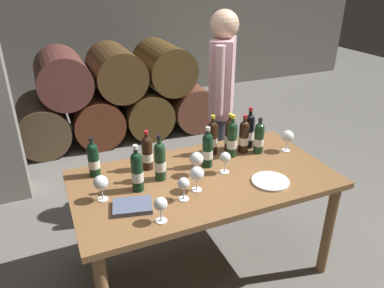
# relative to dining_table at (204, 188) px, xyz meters

# --- Properties ---
(ground_plane) EXTENTS (14.00, 14.00, 0.00)m
(ground_plane) POSITION_rel_dining_table_xyz_m (0.00, 0.00, -0.67)
(ground_plane) COLOR #66635E
(cellar_back_wall) EXTENTS (10.00, 0.24, 2.80)m
(cellar_back_wall) POSITION_rel_dining_table_xyz_m (0.00, 4.20, 0.73)
(cellar_back_wall) COLOR slate
(cellar_back_wall) RESTS_ON ground_plane
(barrel_stack) EXTENTS (2.49, 0.90, 1.15)m
(barrel_stack) POSITION_rel_dining_table_xyz_m (-0.00, 2.60, -0.13)
(barrel_stack) COLOR brown
(barrel_stack) RESTS_ON ground_plane
(dining_table) EXTENTS (1.70, 0.90, 0.76)m
(dining_table) POSITION_rel_dining_table_xyz_m (0.00, 0.00, 0.00)
(dining_table) COLOR brown
(dining_table) RESTS_ON ground_plane
(wine_bottle_0) EXTENTS (0.07, 0.07, 0.27)m
(wine_bottle_0) POSITION_rel_dining_table_xyz_m (0.52, 0.16, 0.21)
(wine_bottle_0) COLOR #19381E
(wine_bottle_0) RESTS_ON dining_table
(wine_bottle_1) EXTENTS (0.07, 0.07, 0.32)m
(wine_bottle_1) POSITION_rel_dining_table_xyz_m (0.31, 0.19, 0.23)
(wine_bottle_1) COLOR #19381E
(wine_bottle_1) RESTS_ON dining_table
(wine_bottle_2) EXTENTS (0.07, 0.07, 0.29)m
(wine_bottle_2) POSITION_rel_dining_table_xyz_m (0.34, 0.28, 0.22)
(wine_bottle_2) COLOR black
(wine_bottle_2) RESTS_ON dining_table
(wine_bottle_3) EXTENTS (0.07, 0.07, 0.31)m
(wine_bottle_3) POSITION_rel_dining_table_xyz_m (-0.27, 0.09, 0.22)
(wine_bottle_3) COLOR #19381E
(wine_bottle_3) RESTS_ON dining_table
(wine_bottle_4) EXTENTS (0.07, 0.07, 0.29)m
(wine_bottle_4) POSITION_rel_dining_table_xyz_m (0.08, 0.13, 0.22)
(wine_bottle_4) COLOR black
(wine_bottle_4) RESTS_ON dining_table
(wine_bottle_5) EXTENTS (0.07, 0.07, 0.27)m
(wine_bottle_5) POSITION_rel_dining_table_xyz_m (-0.65, 0.30, 0.21)
(wine_bottle_5) COLOR black
(wine_bottle_5) RESTS_ON dining_table
(wine_bottle_6) EXTENTS (0.07, 0.07, 0.28)m
(wine_bottle_6) POSITION_rel_dining_table_xyz_m (-0.30, 0.25, 0.21)
(wine_bottle_6) COLOR black
(wine_bottle_6) RESTS_ON dining_table
(wine_bottle_7) EXTENTS (0.07, 0.07, 0.30)m
(wine_bottle_7) POSITION_rel_dining_table_xyz_m (0.20, 0.28, 0.22)
(wine_bottle_7) COLOR black
(wine_bottle_7) RESTS_ON dining_table
(wine_bottle_8) EXTENTS (0.07, 0.07, 0.31)m
(wine_bottle_8) POSITION_rel_dining_table_xyz_m (-0.44, 0.02, 0.22)
(wine_bottle_8) COLOR black
(wine_bottle_8) RESTS_ON dining_table
(wine_bottle_9) EXTENTS (0.07, 0.07, 0.29)m
(wine_bottle_9) POSITION_rel_dining_table_xyz_m (0.42, 0.22, 0.22)
(wine_bottle_9) COLOR black
(wine_bottle_9) RESTS_ON dining_table
(wine_bottle_10) EXTENTS (0.07, 0.07, 0.32)m
(wine_bottle_10) POSITION_rel_dining_table_xyz_m (0.50, 0.27, 0.23)
(wine_bottle_10) COLOR black
(wine_bottle_10) RESTS_ON dining_table
(wine_glass_0) EXTENTS (0.08, 0.08, 0.15)m
(wine_glass_0) POSITION_rel_dining_table_xyz_m (-0.41, -0.33, 0.20)
(wine_glass_0) COLOR white
(wine_glass_0) RESTS_ON dining_table
(wine_glass_1) EXTENTS (0.09, 0.09, 0.16)m
(wine_glass_1) POSITION_rel_dining_table_xyz_m (-0.03, 0.04, 0.21)
(wine_glass_1) COLOR white
(wine_glass_1) RESTS_ON dining_table
(wine_glass_2) EXTENTS (0.09, 0.09, 0.16)m
(wine_glass_2) POSITION_rel_dining_table_xyz_m (-0.11, -0.13, 0.20)
(wine_glass_2) COLOR white
(wine_glass_2) RESTS_ON dining_table
(wine_glass_3) EXTENTS (0.07, 0.07, 0.15)m
(wine_glass_3) POSITION_rel_dining_table_xyz_m (-0.22, -0.19, 0.19)
(wine_glass_3) COLOR white
(wine_glass_3) RESTS_ON dining_table
(wine_glass_4) EXTENTS (0.09, 0.09, 0.16)m
(wine_glass_4) POSITION_rel_dining_table_xyz_m (-0.66, -0.00, 0.20)
(wine_glass_4) COLOR white
(wine_glass_4) RESTS_ON dining_table
(wine_glass_5) EXTENTS (0.07, 0.07, 0.15)m
(wine_glass_5) POSITION_rel_dining_table_xyz_m (0.15, -0.00, 0.20)
(wine_glass_5) COLOR white
(wine_glass_5) RESTS_ON dining_table
(wine_glass_6) EXTENTS (0.09, 0.09, 0.16)m
(wine_glass_6) POSITION_rel_dining_table_xyz_m (0.72, 0.10, 0.21)
(wine_glass_6) COLOR white
(wine_glass_6) RESTS_ON dining_table
(tasting_notebook) EXTENTS (0.25, 0.20, 0.03)m
(tasting_notebook) POSITION_rel_dining_table_xyz_m (-0.52, -0.16, 0.11)
(tasting_notebook) COLOR #4C5670
(tasting_notebook) RESTS_ON dining_table
(serving_plate) EXTENTS (0.24, 0.24, 0.01)m
(serving_plate) POSITION_rel_dining_table_xyz_m (0.36, -0.23, 0.10)
(serving_plate) COLOR white
(serving_plate) RESTS_ON dining_table
(sommelier_presenting) EXTENTS (0.33, 0.42, 1.72)m
(sommelier_presenting) POSITION_rel_dining_table_xyz_m (0.51, 0.75, 0.37)
(sommelier_presenting) COLOR #383842
(sommelier_presenting) RESTS_ON ground_plane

